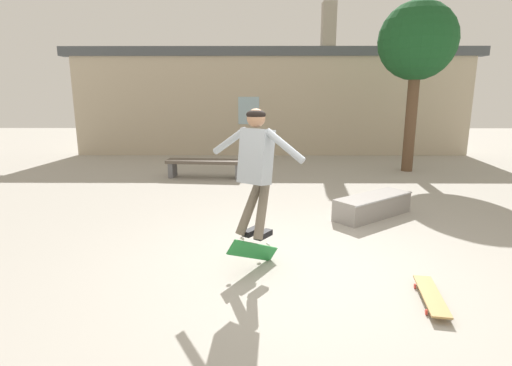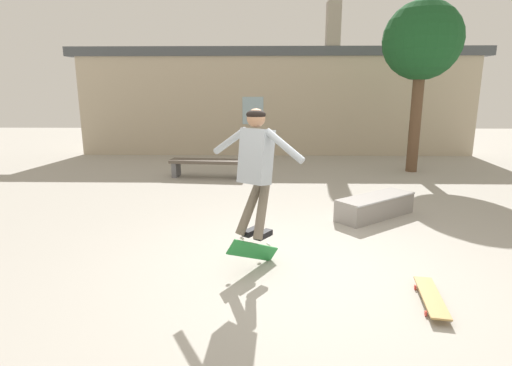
% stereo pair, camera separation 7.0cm
% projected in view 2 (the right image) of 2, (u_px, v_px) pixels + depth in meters
% --- Properties ---
extents(ground_plane, '(40.00, 40.00, 0.00)m').
position_uv_depth(ground_plane, '(296.00, 273.00, 4.75)').
color(ground_plane, '#A39E93').
extents(building_backdrop, '(14.01, 0.52, 4.95)m').
position_uv_depth(building_backdrop, '(277.00, 100.00, 13.47)').
color(building_backdrop, '#B7A88E').
rests_on(building_backdrop, ground_plane).
extents(tree_right, '(1.99, 1.99, 4.40)m').
position_uv_depth(tree_right, '(422.00, 43.00, 10.19)').
color(tree_right, brown).
rests_on(tree_right, ground_plane).
extents(park_bench, '(1.98, 0.65, 0.45)m').
position_uv_depth(park_bench, '(209.00, 164.00, 10.07)').
color(park_bench, brown).
rests_on(park_bench, ground_plane).
extents(skate_ledge, '(1.53, 1.34, 0.37)m').
position_uv_depth(skate_ledge, '(375.00, 206.00, 6.88)').
color(skate_ledge, gray).
rests_on(skate_ledge, ground_plane).
extents(skater, '(1.08, 0.79, 1.50)m').
position_uv_depth(skater, '(256.00, 162.00, 4.56)').
color(skater, '#9EA8B2').
extents(skateboard_flipping, '(0.62, 0.57, 0.50)m').
position_uv_depth(skateboard_flipping, '(253.00, 251.00, 4.83)').
color(skateboard_flipping, '#237F38').
extents(skateboard_resting, '(0.34, 0.89, 0.08)m').
position_uv_depth(skateboard_resting, '(431.00, 297.00, 4.06)').
color(skateboard_resting, '#AD894C').
rests_on(skateboard_resting, ground_plane).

